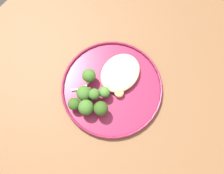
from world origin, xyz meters
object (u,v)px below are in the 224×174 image
seared_scallop_half_hidden (109,72)px  broccoli_floret_beside_noodles (105,92)px  seared_scallop_large_seared (113,77)px  broccoli_floret_rear_charred (74,104)px  seared_scallop_rear_pale (118,72)px  seared_scallop_left_edge (119,93)px  broccoli_floret_left_leaning (94,94)px  dinner_plate (112,88)px  broccoli_floret_center_pile (89,76)px  broccoli_floret_near_rim (86,107)px  broccoli_floret_right_tilted (84,93)px  seared_scallop_right_edge (112,86)px  broccoli_floret_front_edge (101,109)px

seared_scallop_half_hidden → broccoli_floret_beside_noodles: broccoli_floret_beside_noodles is taller
seared_scallop_large_seared → broccoli_floret_beside_noodles: (0.05, 0.01, 0.02)m
broccoli_floret_beside_noodles → broccoli_floret_rear_charred: bearing=-29.5°
seared_scallop_rear_pale → seared_scallop_left_edge: 0.06m
seared_scallop_half_hidden → seared_scallop_left_edge: 0.07m
broccoli_floret_left_leaning → dinner_plate: bearing=158.9°
broccoli_floret_center_pile → broccoli_floret_rear_charred: broccoli_floret_center_pile is taller
broccoli_floret_near_rim → broccoli_floret_right_tilted: bearing=-130.9°
broccoli_floret_rear_charred → broccoli_floret_right_tilted: broccoli_floret_right_tilted is taller
dinner_plate → broccoli_floret_beside_noodles: size_ratio=6.42×
dinner_plate → broccoli_floret_rear_charred: broccoli_floret_rear_charred is taller
seared_scallop_rear_pale → seared_scallop_half_hidden: seared_scallop_half_hidden is taller
seared_scallop_large_seared → broccoli_floret_center_pile: broccoli_floret_center_pile is taller
seared_scallop_right_edge → broccoli_floret_right_tilted: size_ratio=0.47×
broccoli_floret_left_leaning → broccoli_floret_near_rim: bearing=8.4°
seared_scallop_large_seared → seared_scallop_half_hidden: (-0.01, -0.02, 0.00)m
broccoli_floret_beside_noodles → broccoli_floret_near_rim: bearing=-9.6°
seared_scallop_left_edge → broccoli_floret_left_leaning: size_ratio=0.48×
seared_scallop_large_seared → broccoli_floret_front_edge: (0.10, 0.03, 0.03)m
broccoli_floret_right_tilted → broccoli_floret_rear_charred: bearing=-1.9°
seared_scallop_rear_pale → broccoli_floret_rear_charred: (0.15, -0.03, 0.02)m
seared_scallop_half_hidden → broccoli_floret_near_rim: (0.12, 0.02, 0.02)m
dinner_plate → seared_scallop_right_edge: (-0.00, -0.00, 0.01)m
dinner_plate → broccoli_floret_left_leaning: 0.07m
seared_scallop_rear_pale → broccoli_floret_near_rim: 0.14m
seared_scallop_half_hidden → seared_scallop_left_edge: seared_scallop_half_hidden is taller
seared_scallop_large_seared → broccoli_floret_center_pile: (0.04, -0.05, 0.02)m
dinner_plate → broccoli_floret_front_edge: size_ratio=4.86×
dinner_plate → broccoli_floret_right_tilted: size_ratio=5.67×
seared_scallop_left_edge → broccoli_floret_front_edge: 0.08m
seared_scallop_rear_pale → broccoli_floret_near_rim: (0.14, 0.00, 0.02)m
seared_scallop_right_edge → broccoli_floret_left_leaning: broccoli_floret_left_leaning is taller
broccoli_floret_center_pile → broccoli_floret_near_rim: (0.07, 0.05, 0.00)m
broccoli_floret_center_pile → seared_scallop_half_hidden: bearing=146.9°
seared_scallop_large_seared → broccoli_floret_left_leaning: 0.08m
broccoli_floret_near_rim → broccoli_floret_beside_noodles: size_ratio=1.26×
dinner_plate → seared_scallop_left_edge: seared_scallop_left_edge is taller
broccoli_floret_near_rim → seared_scallop_large_seared: bearing=-179.8°
dinner_plate → seared_scallop_large_seared: seared_scallop_large_seared is taller
seared_scallop_half_hidden → broccoli_floret_front_edge: bearing=27.5°
broccoli_floret_beside_noodles → dinner_plate: bearing=173.8°
dinner_plate → seared_scallop_right_edge: size_ratio=12.01×
seared_scallop_right_edge → broccoli_floret_beside_noodles: broccoli_floret_beside_noodles is taller
seared_scallop_rear_pale → seared_scallop_large_seared: size_ratio=1.29×
broccoli_floret_center_pile → broccoli_floret_near_rim: 0.09m
seared_scallop_rear_pale → broccoli_floret_rear_charred: broccoli_floret_rear_charred is taller
broccoli_floret_rear_charred → seared_scallop_rear_pale: bearing=167.9°
broccoli_floret_center_pile → broccoli_floret_right_tilted: (0.05, 0.02, -0.00)m
dinner_plate → broccoli_floret_center_pile: broccoli_floret_center_pile is taller
broccoli_floret_near_rim → broccoli_floret_right_tilted: 0.04m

